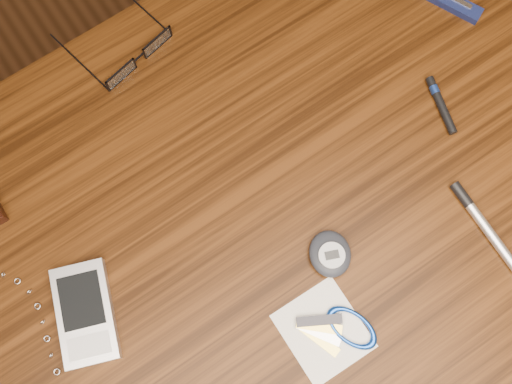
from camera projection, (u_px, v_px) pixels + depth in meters
ground at (247, 300)px, 1.51m from camera, size 3.80×3.80×0.00m
desk at (240, 254)px, 0.88m from camera, size 1.00×0.70×0.75m
eyeglasses at (136, 55)px, 0.84m from camera, size 0.14×0.14×0.03m
pda_phone at (85, 314)px, 0.75m from camera, size 0.10×0.13×0.02m
pedometer at (330, 254)px, 0.77m from camera, size 0.07×0.07×0.02m
notepad_keys at (338, 329)px, 0.75m from camera, size 0.11×0.10×0.01m
pocket_knife at (448, 1)px, 0.86m from camera, size 0.06×0.10×0.01m
silver_pen at (485, 226)px, 0.78m from camera, size 0.02×0.15×0.01m
black_blue_pen at (440, 103)px, 0.82m from camera, size 0.03×0.08×0.01m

